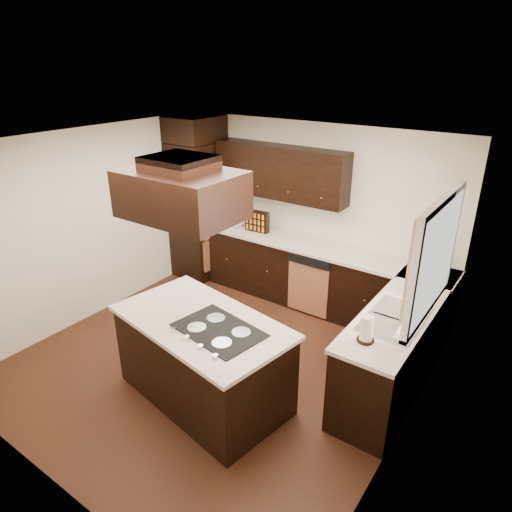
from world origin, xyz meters
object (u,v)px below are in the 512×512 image
object	(u,v)px
island	(203,361)
range_hood	(181,194)
oven_column	(199,211)
spice_rack	(257,221)

from	to	relation	value
island	range_hood	xyz separation A→B (m)	(-0.16, 0.00, 1.72)
oven_column	spice_rack	distance (m)	1.07
oven_column	spice_rack	size ratio (longest dim) A/B	5.69
oven_column	range_hood	bearing A→B (deg)	-50.26
island	range_hood	distance (m)	1.73
range_hood	spice_rack	xyz separation A→B (m)	(-0.81, 2.33, -1.08)
island	spice_rack	bearing A→B (deg)	122.14
oven_column	island	world-z (taller)	oven_column
island	spice_rack	distance (m)	2.61
oven_column	island	distance (m)	3.10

